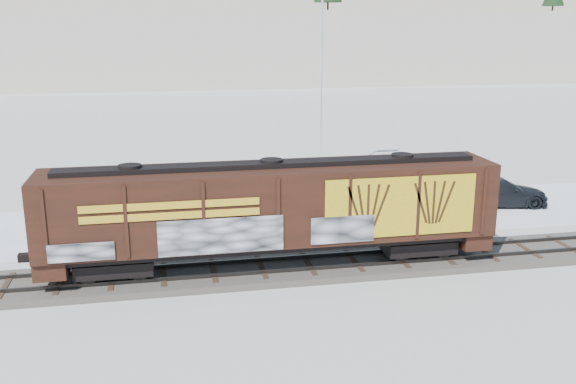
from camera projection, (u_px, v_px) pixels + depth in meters
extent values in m
plane|color=white|center=(354.00, 267.00, 27.43)|extent=(500.00, 500.00, 0.00)
cube|color=#59544C|center=(354.00, 264.00, 27.40)|extent=(50.00, 3.40, 0.28)
cube|color=#33302D|center=(359.00, 265.00, 26.66)|extent=(50.00, 0.10, 0.15)
cube|color=#33302D|center=(349.00, 253.00, 28.02)|extent=(50.00, 0.10, 0.15)
cube|color=white|center=(314.00, 216.00, 34.54)|extent=(40.00, 8.00, 0.03)
cube|color=white|center=(203.00, 46.00, 116.02)|extent=(360.00, 40.00, 12.00)
cube|color=white|center=(193.00, 14.00, 142.94)|extent=(360.00, 40.00, 24.00)
cube|color=black|center=(115.00, 264.00, 25.37)|extent=(3.00, 2.00, 0.90)
cube|color=black|center=(416.00, 243.00, 27.72)|extent=(3.00, 2.00, 0.90)
cylinder|color=black|center=(88.00, 273.00, 24.45)|extent=(0.90, 0.12, 0.90)
cube|color=black|center=(272.00, 241.00, 26.41)|extent=(18.36, 2.40, 0.25)
cube|color=black|center=(272.00, 203.00, 25.99)|extent=(18.36, 3.00, 3.01)
cube|color=black|center=(271.00, 164.00, 25.58)|extent=(16.89, 0.90, 0.20)
cube|color=gold|center=(401.00, 207.00, 25.46)|extent=(6.24, 0.03, 2.44)
cube|color=gold|center=(171.00, 211.00, 23.69)|extent=(6.61, 0.02, 0.70)
cube|color=silver|center=(222.00, 236.00, 24.31)|extent=(4.77, 0.03, 1.40)
cylinder|color=silver|center=(320.00, 180.00, 42.26)|extent=(0.90, 0.90, 0.20)
cylinder|color=silver|center=(321.00, 81.00, 40.61)|extent=(0.14, 0.14, 13.12)
imported|color=#AEB0B5|center=(181.00, 215.00, 32.16)|extent=(4.59, 2.93, 1.45)
imported|color=silver|center=(375.00, 201.00, 34.61)|extent=(4.98, 2.77, 1.55)
imported|color=black|center=(499.00, 192.00, 36.40)|extent=(5.73, 3.07, 1.58)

